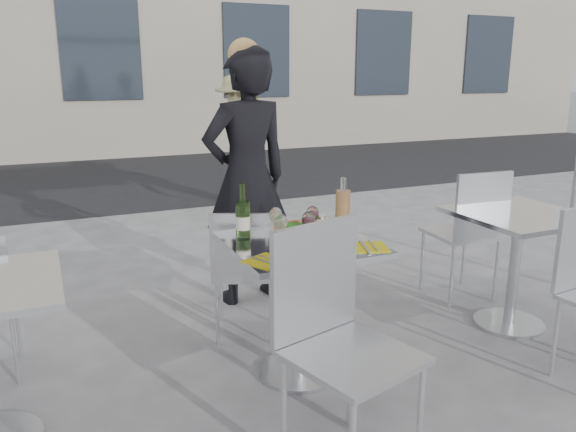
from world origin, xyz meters
name	(u,v)px	position (x,y,z in m)	size (l,w,h in m)	color
ground	(299,373)	(0.00, 0.00, 0.00)	(80.00, 80.00, 0.00)	slate
street_asphalt	(125,176)	(0.00, 6.50, 0.00)	(24.00, 5.00, 0.00)	black
main_table	(300,280)	(0.00, 0.00, 0.54)	(0.72, 0.72, 0.75)	#B7BABF
side_table_right	(517,245)	(1.50, 0.00, 0.54)	(0.72, 0.72, 0.75)	#B7BABF
chair_far	(244,264)	(-0.13, 0.50, 0.49)	(0.49, 0.49, 0.82)	silver
chair_near	(335,326)	(-0.15, -0.65, 0.59)	(0.56, 0.57, 1.00)	silver
side_chair_rfar	(470,225)	(1.52, 0.44, 0.56)	(0.46, 0.48, 0.95)	silver
woman_diner	(247,179)	(0.11, 1.11, 0.88)	(0.64, 0.42, 1.76)	black
pedestrian_b	(242,142)	(1.01, 3.78, 0.80)	(1.03, 0.59, 1.59)	tan
pizza_near	(311,247)	(0.00, -0.13, 0.76)	(0.30, 0.30, 0.02)	tan
pizza_far	(301,229)	(0.08, 0.17, 0.77)	(0.34, 0.34, 0.03)	white
salad_plate	(294,232)	(0.00, 0.06, 0.79)	(0.22, 0.22, 0.09)	white
wine_bottle	(243,218)	(-0.25, 0.16, 0.86)	(0.07, 0.08, 0.29)	#33551F
carafe	(343,209)	(0.31, 0.11, 0.87)	(0.08, 0.08, 0.29)	tan
sugar_shaker	(320,225)	(0.15, 0.07, 0.80)	(0.06, 0.06, 0.11)	white
wineglass_white_a	(281,223)	(-0.11, 0.00, 0.86)	(0.07, 0.07, 0.16)	white
wineglass_white_b	(276,216)	(-0.07, 0.14, 0.86)	(0.07, 0.07, 0.16)	white
wineglass_red_a	(308,221)	(0.04, -0.01, 0.86)	(0.07, 0.07, 0.16)	white
wineglass_red_b	(313,215)	(0.12, 0.09, 0.86)	(0.07, 0.07, 0.16)	white
napkin_left	(267,261)	(-0.27, -0.22, 0.75)	(0.24, 0.24, 0.01)	yellow
napkin_right	(368,247)	(0.27, -0.22, 0.75)	(0.23, 0.23, 0.01)	yellow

